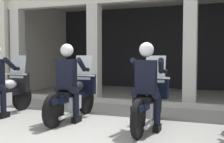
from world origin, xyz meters
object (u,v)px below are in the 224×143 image
(motorcycle_center_left, at_px, (74,95))
(police_officer_center_right, at_px, (147,79))
(motorcycle_center_right, at_px, (150,101))
(motorcycle_far_left, at_px, (6,93))
(police_officer_center_left, at_px, (68,76))

(motorcycle_center_left, bearing_deg, police_officer_center_right, -6.12)
(motorcycle_center_left, xyz_separation_m, motorcycle_center_right, (1.67, -0.11, 0.00))
(motorcycle_far_left, xyz_separation_m, motorcycle_center_right, (3.33, 0.07, 0.00))
(motorcycle_far_left, bearing_deg, motorcycle_center_right, 10.96)
(motorcycle_center_left, xyz_separation_m, police_officer_center_right, (1.66, -0.39, 0.44))
(motorcycle_center_left, height_order, police_officer_center_right, police_officer_center_right)
(police_officer_center_right, bearing_deg, police_officer_center_left, 179.36)
(police_officer_center_left, xyz_separation_m, police_officer_center_right, (1.67, -0.11, 0.00))
(police_officer_center_right, bearing_deg, motorcycle_far_left, 179.33)
(police_officer_center_left, relative_size, motorcycle_center_right, 0.78)
(motorcycle_center_left, bearing_deg, police_officer_center_left, -83.23)
(police_officer_center_left, bearing_deg, police_officer_center_right, 3.41)
(motorcycle_far_left, relative_size, motorcycle_center_left, 1.00)
(motorcycle_center_left, distance_m, motorcycle_center_right, 1.67)
(motorcycle_center_right, relative_size, police_officer_center_right, 1.29)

